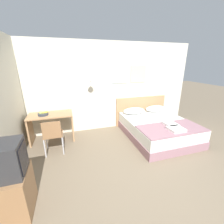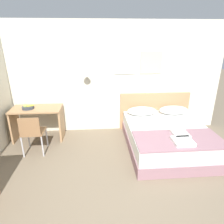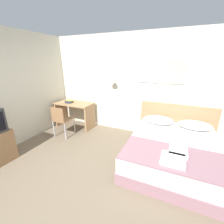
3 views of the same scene
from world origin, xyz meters
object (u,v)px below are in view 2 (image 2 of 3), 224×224
pillow_right (174,110)px  folded_towel_mid_bed (183,141)px  desk (38,118)px  desk_chair (32,132)px  fruit_bowl (28,107)px  throw_blanket (179,140)px  bed (167,138)px  headboard (154,111)px  pillow_left (142,111)px  folded_towel_near_foot (180,134)px

pillow_right → folded_towel_mid_bed: (-0.39, -1.46, -0.04)m
desk → desk_chair: desk_chair is taller
desk → desk_chair: size_ratio=1.31×
desk_chair → fruit_bowl: size_ratio=3.20×
throw_blanket → bed: bearing=90.0°
folded_towel_mid_bed → desk: (-2.86, 1.40, -0.03)m
pillow_right → throw_blanket: bearing=-106.7°
headboard → desk: headboard is taller
pillow_left → desk_chair: desk_chair is taller
pillow_right → desk_chair: 3.27m
throw_blanket → fruit_bowl: (-3.02, 1.23, 0.28)m
folded_towel_near_foot → fruit_bowl: fruit_bowl is taller
headboard → desk_chair: (-2.78, -1.05, 0.04)m
desk → bed: bearing=-13.4°
folded_towel_near_foot → fruit_bowl: 3.29m
desk → folded_towel_mid_bed: bearing=-26.1°
folded_towel_mid_bed → desk_chair: bearing=165.8°
pillow_right → fruit_bowl: (-3.42, -0.09, 0.21)m
folded_towel_mid_bed → desk_chair: 2.88m
headboard → pillow_left: headboard is taller
desk → pillow_left: bearing=1.3°
folded_towel_mid_bed → fruit_bowl: size_ratio=1.31×
folded_towel_near_foot → fruit_bowl: bearing=160.7°
throw_blanket → desk: desk is taller
pillow_left → pillow_right: (0.79, 0.00, 0.00)m
headboard → desk: 2.88m
folded_towel_near_foot → desk: size_ratio=0.31×
folded_towel_mid_bed → fruit_bowl: (-3.03, 1.37, 0.24)m
headboard → folded_towel_mid_bed: size_ratio=5.14×
fruit_bowl → headboard: bearing=7.3°
folded_towel_near_foot → desk_chair: 2.89m
throw_blanket → folded_towel_near_foot: size_ratio=4.75×
desk_chair → headboard: bearing=20.6°
fruit_bowl → throw_blanket: bearing=-22.1°
bed → folded_towel_mid_bed: folded_towel_mid_bed is taller
folded_towel_near_foot → desk: desk is taller
folded_towel_mid_bed → headboard: bearing=90.3°
pillow_left → throw_blanket: bearing=-73.3°
pillow_right → folded_towel_near_foot: bearing=-105.0°
bed → pillow_right: bearing=61.8°
headboard → folded_towel_mid_bed: (0.01, -1.75, 0.08)m
pillow_left → throw_blanket: size_ratio=0.44×
folded_towel_near_foot → fruit_bowl: size_ratio=1.28×
pillow_right → fruit_bowl: bearing=-178.4°
throw_blanket → desk_chair: size_ratio=1.90×
bed → throw_blanket: 0.64m
pillow_left → folded_towel_near_foot: (0.47, -1.18, -0.04)m
pillow_left → throw_blanket: pillow_left is taller
desk → fruit_bowl: (-0.17, -0.04, 0.28)m
folded_towel_near_foot → fruit_bowl: (-3.10, 1.08, 0.24)m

